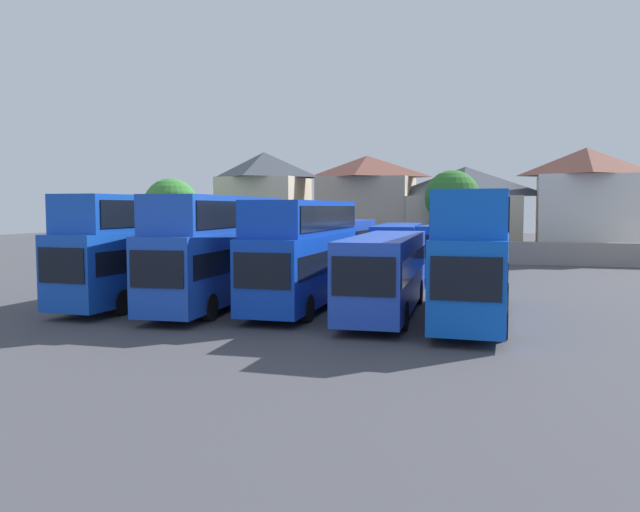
# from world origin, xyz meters

# --- Properties ---
(ground) EXTENTS (140.00, 140.00, 0.00)m
(ground) POSITION_xyz_m (0.00, 18.00, 0.00)
(ground) COLOR #424247
(depot_boundary_wall) EXTENTS (56.00, 0.50, 1.80)m
(depot_boundary_wall) POSITION_xyz_m (0.00, 25.83, 0.90)
(depot_boundary_wall) COLOR gray
(depot_boundary_wall) RESTS_ON ground
(bus_1) EXTENTS (2.68, 11.67, 5.03)m
(bus_1) POSITION_xyz_m (-7.68, 0.18, 2.83)
(bus_1) COLOR blue
(bus_1) RESTS_ON ground
(bus_2) EXTENTS (3.14, 11.71, 4.99)m
(bus_2) POSITION_xyz_m (-3.87, -0.09, 2.81)
(bus_2) COLOR blue
(bus_2) RESTS_ON ground
(bus_3) EXTENTS (2.76, 10.39, 4.77)m
(bus_3) POSITION_xyz_m (0.01, 0.45, 2.69)
(bus_3) COLOR blue
(bus_3) RESTS_ON ground
(bus_4) EXTENTS (3.07, 11.12, 3.31)m
(bus_4) POSITION_xyz_m (3.80, -0.15, 1.90)
(bus_4) COLOR blue
(bus_4) RESTS_ON ground
(bus_5) EXTENTS (2.62, 11.73, 5.08)m
(bus_5) POSITION_xyz_m (7.47, -0.16, 2.86)
(bus_5) COLOR blue
(bus_5) RESTS_ON ground
(bus_6) EXTENTS (2.61, 10.88, 4.84)m
(bus_6) POSITION_xyz_m (-5.74, 16.09, 2.73)
(bus_6) COLOR blue
(bus_6) RESTS_ON ground
(bus_7) EXTENTS (2.85, 11.90, 3.55)m
(bus_7) POSITION_xyz_m (-2.61, 15.75, 2.02)
(bus_7) COLOR blue
(bus_7) RESTS_ON ground
(bus_8) EXTENTS (3.46, 10.82, 3.34)m
(bus_8) POSITION_xyz_m (1.66, 15.49, 1.91)
(bus_8) COLOR #113DC2
(bus_8) RESTS_ON ground
(bus_9) EXTENTS (3.25, 11.57, 3.38)m
(bus_9) POSITION_xyz_m (5.06, 16.15, 1.93)
(bus_9) COLOR blue
(bus_9) RESTS_ON ground
(house_terrace_left) EXTENTS (7.87, 7.38, 9.81)m
(house_terrace_left) POSITION_xyz_m (-14.43, 31.91, 4.99)
(house_terrace_left) COLOR beige
(house_terrace_left) RESTS_ON ground
(house_terrace_centre) EXTENTS (8.83, 7.19, 9.35)m
(house_terrace_centre) POSITION_xyz_m (-4.52, 33.42, 4.76)
(house_terrace_centre) COLOR tan
(house_terrace_centre) RESTS_ON ground
(house_terrace_right) EXTENTS (10.72, 7.50, 8.17)m
(house_terrace_right) POSITION_xyz_m (4.64, 33.67, 4.17)
(house_terrace_right) COLOR #C6B293
(house_terrace_right) RESTS_ON ground
(house_terrace_far_right) EXTENTS (8.16, 7.59, 9.55)m
(house_terrace_far_right) POSITION_xyz_m (14.77, 32.67, 4.86)
(house_terrace_far_right) COLOR silver
(house_terrace_far_right) RESTS_ON ground
(tree_left_of_lot) EXTENTS (4.73, 4.73, 6.96)m
(tree_left_of_lot) POSITION_xyz_m (-19.45, 22.83, 4.58)
(tree_left_of_lot) COLOR brown
(tree_left_of_lot) RESTS_ON ground
(tree_behind_wall) EXTENTS (4.59, 4.59, 7.58)m
(tree_behind_wall) POSITION_xyz_m (3.94, 28.33, 5.27)
(tree_behind_wall) COLOR brown
(tree_behind_wall) RESTS_ON ground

